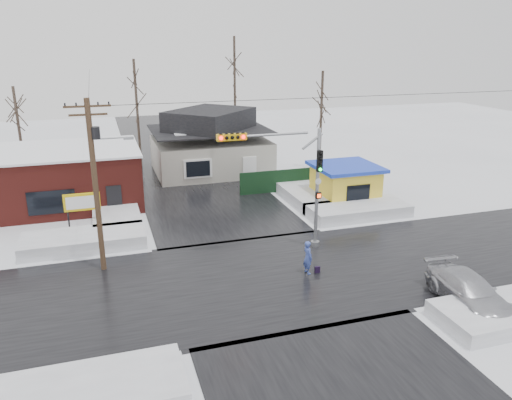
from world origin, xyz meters
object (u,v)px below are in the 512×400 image
object	(u,v)px
marquee_sign	(82,203)
pedestrian	(308,258)
utility_pole	(96,176)
traffic_signal	(292,174)
kiosk	(345,183)
car	(469,291)

from	to	relation	value
marquee_sign	pedestrian	distance (m)	14.80
pedestrian	utility_pole	bearing A→B (deg)	61.48
traffic_signal	kiosk	world-z (taller)	traffic_signal
marquee_sign	traffic_signal	bearing A→B (deg)	-29.72
utility_pole	pedestrian	distance (m)	11.52
kiosk	pedestrian	distance (m)	12.60
traffic_signal	pedestrian	xyz separation A→B (m)	(-0.30, -3.18, -3.65)
marquee_sign	utility_pole	bearing A→B (deg)	-79.87
traffic_signal	pedestrian	size ratio (longest dim) A/B	3.92
car	pedestrian	bearing A→B (deg)	141.02
utility_pole	pedestrian	world-z (taller)	utility_pole
utility_pole	marquee_sign	size ratio (longest dim) A/B	3.53
traffic_signal	kiosk	bearing A→B (deg)	44.84
marquee_sign	car	world-z (taller)	marquee_sign
traffic_signal	kiosk	xyz separation A→B (m)	(7.07, 7.03, -3.08)
kiosk	pedestrian	size ratio (longest dim) A/B	2.58
traffic_signal	utility_pole	world-z (taller)	utility_pole
utility_pole	car	distance (m)	18.66
utility_pole	marquee_sign	world-z (taller)	utility_pole
marquee_sign	kiosk	world-z (taller)	kiosk
traffic_signal	car	world-z (taller)	traffic_signal
marquee_sign	pedestrian	bearing A→B (deg)	-41.08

